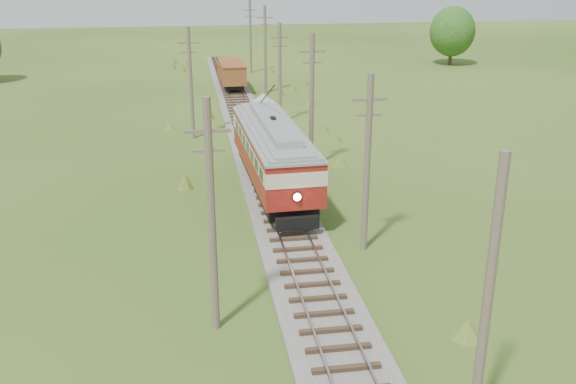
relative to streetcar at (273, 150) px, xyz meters
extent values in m
cube|color=#605B54|center=(0.00, 7.76, -2.71)|extent=(3.60, 96.00, 0.25)
cube|color=#726659|center=(-0.72, 7.76, -2.35)|extent=(0.08, 96.00, 0.17)
cube|color=#726659|center=(0.72, 7.76, -2.35)|extent=(0.08, 96.00, 0.17)
cube|color=#2D2116|center=(0.00, 7.76, -2.50)|extent=(2.40, 96.00, 0.16)
cube|color=black|center=(0.00, 0.00, -1.77)|extent=(3.10, 12.29, 0.50)
cube|color=maroon|center=(0.00, 0.00, -0.67)|extent=(3.60, 13.37, 1.22)
cube|color=beige|center=(0.00, 0.00, 0.33)|extent=(3.64, 13.44, 0.77)
cube|color=black|center=(0.00, 0.00, 0.33)|extent=(3.64, 12.84, 0.61)
cube|color=maroon|center=(0.00, 0.00, 0.88)|extent=(3.60, 13.37, 0.33)
cube|color=gray|center=(0.00, 0.00, 1.24)|extent=(3.67, 13.51, 0.42)
cube|color=gray|center=(0.00, 0.00, 1.62)|extent=(1.77, 9.99, 0.44)
sphere|color=#FFF2BF|center=(0.26, -6.70, -0.50)|extent=(0.40, 0.40, 0.40)
cylinder|color=black|center=(-0.08, 1.99, 2.87)|extent=(0.26, 5.15, 2.13)
cylinder|color=black|center=(-0.63, -5.04, -1.83)|extent=(0.17, 0.89, 0.88)
cylinder|color=black|center=(1.02, -4.98, -1.83)|extent=(0.17, 0.89, 0.88)
cylinder|color=black|center=(-1.02, 4.98, -1.83)|extent=(0.17, 0.89, 0.88)
cylinder|color=black|center=(0.63, 5.05, -1.83)|extent=(0.17, 0.89, 0.88)
cube|color=black|center=(0.00, 32.69, -1.95)|extent=(2.02, 6.68, 0.46)
cube|color=maroon|center=(0.00, 32.69, -0.79)|extent=(2.52, 7.43, 1.85)
cube|color=maroon|center=(0.00, 32.69, 0.18)|extent=(2.57, 7.58, 0.11)
cylinder|color=black|center=(-0.66, 30.47, -1.90)|extent=(0.12, 0.74, 0.74)
cylinder|color=black|center=(0.73, 30.49, -1.90)|extent=(0.12, 0.74, 0.74)
cylinder|color=black|center=(-0.73, 34.90, -1.90)|extent=(0.12, 0.74, 0.74)
cylinder|color=black|center=(0.66, 34.92, -1.90)|extent=(0.12, 0.74, 0.74)
cone|color=gray|center=(2.43, 24.96, -2.25)|extent=(3.08, 3.08, 1.16)
cone|color=gray|center=(3.20, 23.99, -2.49)|extent=(1.73, 1.73, 0.67)
cylinder|color=brown|center=(3.10, -21.24, 1.57)|extent=(0.30, 0.30, 8.80)
cylinder|color=brown|center=(3.30, -8.24, 1.47)|extent=(0.30, 0.30, 8.60)
cube|color=brown|center=(3.30, -8.24, 4.57)|extent=(1.60, 0.12, 0.12)
cube|color=brown|center=(3.30, -8.24, 3.87)|extent=(1.20, 0.10, 0.10)
cylinder|color=brown|center=(3.20, 4.76, 1.67)|extent=(0.30, 0.30, 9.00)
cube|color=brown|center=(3.20, 4.76, 4.97)|extent=(1.60, 0.12, 0.12)
cube|color=brown|center=(3.20, 4.76, 4.27)|extent=(1.20, 0.10, 0.10)
cylinder|color=brown|center=(3.00, 17.76, 1.37)|extent=(0.30, 0.30, 8.40)
cube|color=brown|center=(3.00, 17.76, 4.37)|extent=(1.60, 0.12, 0.12)
cube|color=brown|center=(3.00, 17.76, 3.67)|extent=(1.20, 0.10, 0.10)
cylinder|color=brown|center=(3.40, 30.76, 1.62)|extent=(0.30, 0.30, 8.90)
cube|color=brown|center=(3.40, 30.76, 4.87)|extent=(1.60, 0.12, 0.12)
cube|color=brown|center=(3.40, 30.76, 4.17)|extent=(1.20, 0.10, 0.10)
cylinder|color=brown|center=(3.20, 43.76, 1.52)|extent=(0.30, 0.30, 8.70)
cube|color=brown|center=(3.20, 43.76, 4.67)|extent=(1.60, 0.12, 0.12)
cube|color=brown|center=(3.20, 43.76, 3.97)|extent=(1.20, 0.10, 0.10)
cylinder|color=brown|center=(-4.20, -14.24, 1.67)|extent=(0.30, 0.30, 9.00)
cube|color=brown|center=(-4.20, -14.24, 4.97)|extent=(1.60, 0.12, 0.12)
cube|color=brown|center=(-4.20, -14.24, 4.27)|extent=(1.20, 0.10, 0.10)
cylinder|color=brown|center=(-4.50, 13.76, 1.47)|extent=(0.30, 0.30, 8.60)
cube|color=brown|center=(-4.50, 13.76, 4.57)|extent=(1.60, 0.12, 0.12)
cube|color=brown|center=(-4.50, 13.76, 3.87)|extent=(1.20, 0.10, 0.10)
cylinder|color=#38281C|center=(30.00, 45.76, -1.57)|extent=(0.50, 0.50, 2.52)
ellipsoid|color=#1A4314|center=(30.00, 45.76, 1.51)|extent=(5.88, 5.88, 6.47)
camera|label=1|loc=(-4.85, -35.84, 10.58)|focal=40.00mm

